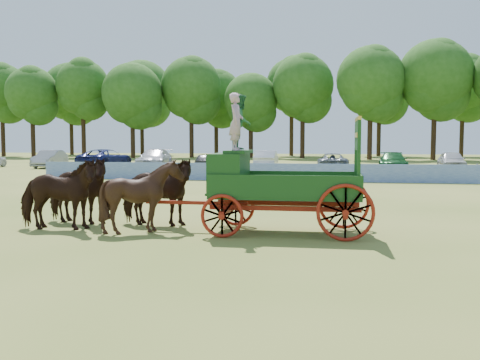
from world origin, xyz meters
name	(u,v)px	position (x,y,z in m)	size (l,w,h in m)	color
ground	(180,234)	(0.00, 0.00, 0.00)	(160.00, 160.00, 0.00)	#999045
horse_lead_left	(58,195)	(-3.41, 0.00, 0.96)	(1.04, 2.28, 1.93)	black
horse_lead_right	(77,191)	(-3.41, 1.10, 0.96)	(1.04, 2.28, 1.93)	black
horse_wheel_left	(143,196)	(-1.01, 0.00, 0.96)	(1.56, 1.75, 1.93)	black
horse_wheel_right	(156,192)	(-1.01, 1.10, 0.96)	(1.04, 2.28, 1.93)	black
farm_dray	(258,172)	(1.96, 0.57, 1.59)	(6.00, 2.00, 3.65)	#AA2511
sponsor_banner	(249,172)	(-1.00, 18.00, 0.53)	(26.00, 0.08, 1.05)	navy
parked_cars	(254,160)	(-2.40, 29.98, 0.76)	(51.84, 6.82, 1.64)	silver
treeline	(266,87)	(-5.21, 61.07, 9.71)	(90.52, 24.19, 15.01)	#382314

